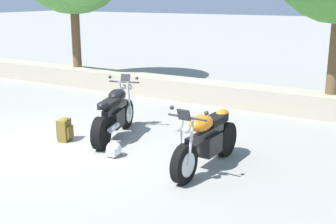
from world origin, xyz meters
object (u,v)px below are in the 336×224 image
object	(u,v)px
motorcycle_black_near_left	(115,114)
rider_helmet	(113,149)
rider_backpack	(65,129)
motorcycle_orange_centre	(206,141)

from	to	relation	value
motorcycle_black_near_left	rider_helmet	size ratio (longest dim) A/B	7.20
motorcycle_black_near_left	rider_backpack	world-z (taller)	motorcycle_black_near_left
motorcycle_orange_centre	motorcycle_black_near_left	bearing A→B (deg)	165.57
motorcycle_black_near_left	motorcycle_orange_centre	distance (m)	2.39
motorcycle_black_near_left	rider_backpack	bearing A→B (deg)	-136.02
motorcycle_orange_centre	rider_backpack	xyz separation A→B (m)	(-3.03, -0.10, -0.24)
motorcycle_black_near_left	rider_helmet	xyz separation A→B (m)	(0.66, -0.92, -0.35)
rider_helmet	motorcycle_orange_centre	bearing A→B (deg)	11.22
motorcycle_orange_centre	rider_backpack	size ratio (longest dim) A/B	4.39
motorcycle_black_near_left	rider_helmet	world-z (taller)	motorcycle_black_near_left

